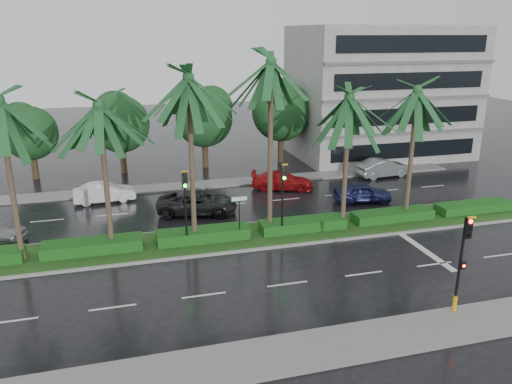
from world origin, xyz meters
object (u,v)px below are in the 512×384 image
object	(u,v)px
signal_near	(462,260)
car_grey	(383,168)
car_white	(104,192)
car_red	(282,181)
street_sign	(239,207)
signal_median_left	(185,197)
car_blue	(363,193)
car_darkgrey	(197,203)

from	to	relation	value
signal_near	car_grey	bearing A→B (deg)	69.06
car_white	car_red	xyz separation A→B (m)	(13.00, -0.46, -0.01)
street_sign	signal_median_left	bearing A→B (deg)	-176.53
signal_median_left	car_blue	distance (m)	14.04
signal_near	car_white	xyz separation A→B (m)	(-14.50, 19.29, -1.81)
car_white	car_red	size ratio (longest dim) A/B	0.90
car_darkgrey	car_blue	world-z (taller)	car_darkgrey
signal_median_left	street_sign	distance (m)	3.13
car_white	car_darkgrey	xyz separation A→B (m)	(5.92, -4.08, 0.03)
signal_near	car_blue	xyz separation A→B (m)	(3.00, 14.45, -1.82)
street_sign	car_white	size ratio (longest dim) A/B	0.62
signal_near	street_sign	world-z (taller)	signal_near
car_red	car_blue	xyz separation A→B (m)	(4.50, -4.37, 0.01)
signal_median_left	car_grey	bearing A→B (deg)	30.08
car_blue	car_white	bearing A→B (deg)	84.66
car_blue	car_grey	size ratio (longest dim) A/B	0.88
car_white	signal_median_left	bearing A→B (deg)	-159.54
car_blue	car_grey	world-z (taller)	car_grey
signal_median_left	car_blue	world-z (taller)	signal_median_left
signal_near	signal_median_left	distance (m)	13.93
street_sign	car_grey	distance (m)	17.77
street_sign	car_red	world-z (taller)	street_sign
signal_median_left	car_red	bearing A→B (deg)	47.06
signal_median_left	car_red	world-z (taller)	signal_median_left
car_blue	signal_median_left	bearing A→B (deg)	120.23
street_sign	car_grey	world-z (taller)	street_sign
street_sign	car_white	world-z (taller)	street_sign
car_white	car_grey	world-z (taller)	car_grey
car_blue	car_grey	bearing A→B (deg)	-30.19
signal_near	signal_median_left	world-z (taller)	signal_median_left
car_grey	signal_median_left	bearing A→B (deg)	114.43
street_sign	car_darkgrey	world-z (taller)	street_sign
signal_median_left	street_sign	xyz separation A→B (m)	(3.00, 0.18, -0.87)
car_white	car_darkgrey	distance (m)	7.19
signal_median_left	car_grey	xyz separation A→B (m)	(17.61, 10.20, -2.25)
car_darkgrey	car_grey	size ratio (longest dim) A/B	1.14
car_blue	car_grey	distance (m)	7.13
car_white	car_grey	bearing A→B (deg)	-93.07
signal_median_left	car_grey	size ratio (longest dim) A/B	0.96
car_darkgrey	signal_median_left	bearing A→B (deg)	-179.92
car_grey	car_blue	bearing A→B (deg)	134.06
car_white	car_blue	distance (m)	18.15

